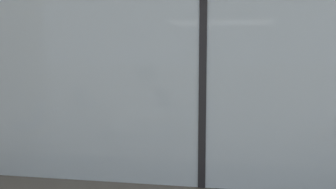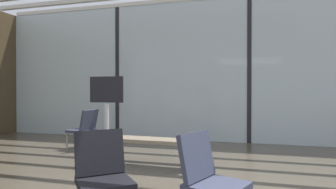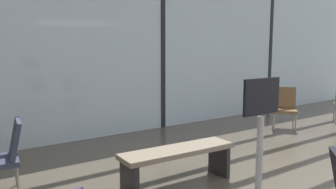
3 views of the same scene
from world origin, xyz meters
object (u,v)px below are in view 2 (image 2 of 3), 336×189
parked_airplane (273,75)px  lounge_chair_5 (85,127)px  waiting_bench (149,145)px  info_sign (107,138)px  lounge_chair_4 (103,171)px  lounge_chair_1 (208,174)px

parked_airplane → lounge_chair_5: (-4.45, -7.70, -1.45)m
waiting_bench → info_sign: info_sign is taller
lounge_chair_4 → lounge_chair_1: bearing=-32.5°
parked_airplane → waiting_bench: parked_airplane is taller
parked_airplane → lounge_chair_4: (-2.38, -10.70, -1.45)m
parked_airplane → lounge_chair_4: size_ratio=15.44×
parked_airplane → lounge_chair_5: parked_airplane is taller
lounge_chair_4 → waiting_bench: bearing=56.1°
parked_airplane → lounge_chair_4: 11.06m
lounge_chair_1 → lounge_chair_5: (-3.06, 2.86, 0.00)m
waiting_bench → info_sign: 1.37m
lounge_chair_4 → lounge_chair_5: bearing=83.4°
lounge_chair_5 → info_sign: info_sign is taller
lounge_chair_5 → waiting_bench: 2.05m
parked_airplane → waiting_bench: bearing=-107.0°
lounge_chair_5 → waiting_bench: lounge_chair_5 is taller
waiting_bench → parked_airplane: bearing=-104.2°
lounge_chair_1 → lounge_chair_5: size_ratio=1.00×
lounge_chair_1 → waiting_bench: bearing=55.9°
parked_airplane → info_sign: 10.42m
lounge_chair_5 → info_sign: (1.73, -2.29, 0.18)m
parked_airplane → lounge_chair_5: size_ratio=15.44×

